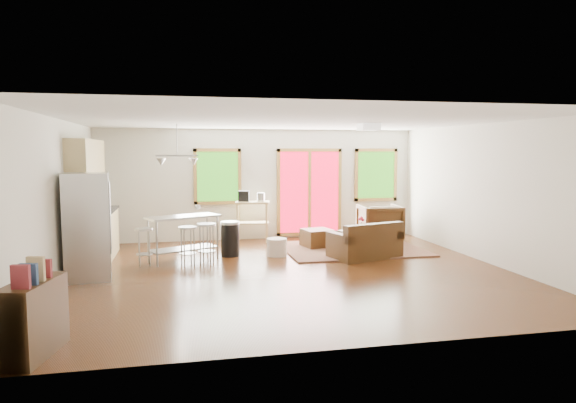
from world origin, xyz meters
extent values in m
cube|color=#321809|center=(0.00, 0.00, -0.01)|extent=(7.50, 7.00, 0.02)
cube|color=silver|center=(0.00, 0.00, 2.61)|extent=(7.50, 7.00, 0.02)
cube|color=beige|center=(0.00, 3.51, 1.30)|extent=(7.50, 0.02, 2.60)
cube|color=beige|center=(-3.76, 0.00, 1.30)|extent=(0.02, 7.00, 2.60)
cube|color=beige|center=(3.76, 0.00, 1.30)|extent=(0.02, 7.00, 2.60)
cube|color=beige|center=(0.00, -3.51, 1.30)|extent=(7.50, 0.02, 2.60)
cube|color=#225911|center=(-1.00, 3.46, 1.50)|extent=(0.94, 0.02, 1.14)
cube|color=olive|center=(-1.00, 3.46, 2.11)|extent=(1.10, 0.05, 0.08)
cube|color=olive|center=(-1.00, 3.46, 0.89)|extent=(1.10, 0.05, 0.08)
cube|color=olive|center=(-1.51, 3.46, 1.50)|extent=(0.08, 0.05, 1.30)
cube|color=olive|center=(-0.49, 3.46, 1.50)|extent=(0.08, 0.05, 1.30)
cube|color=#B70821|center=(1.20, 3.46, 1.10)|extent=(1.44, 0.02, 1.94)
cube|color=olive|center=(1.20, 3.46, 2.11)|extent=(1.60, 0.05, 0.08)
cube|color=olive|center=(1.20, 3.46, 0.09)|extent=(1.60, 0.05, 0.08)
cube|color=olive|center=(0.44, 3.46, 1.10)|extent=(0.08, 0.05, 2.10)
cube|color=olive|center=(1.96, 3.46, 1.10)|extent=(0.08, 0.05, 2.10)
cube|color=olive|center=(1.20, 3.46, 1.10)|extent=(0.08, 0.05, 1.94)
cube|color=#225911|center=(2.90, 3.46, 1.50)|extent=(0.94, 0.02, 1.14)
cube|color=olive|center=(2.90, 3.46, 2.11)|extent=(1.10, 0.05, 0.08)
cube|color=olive|center=(2.90, 3.46, 0.89)|extent=(1.10, 0.05, 0.08)
cube|color=olive|center=(2.39, 3.46, 1.50)|extent=(0.08, 0.05, 1.30)
cube|color=olive|center=(3.41, 3.46, 1.50)|extent=(0.08, 0.05, 1.30)
cube|color=#4D5C37|center=(1.70, 1.74, 0.01)|extent=(2.91, 2.25, 0.03)
cube|color=#311D0C|center=(1.67, 0.90, 0.19)|extent=(1.49, 1.10, 0.37)
cube|color=#311D0C|center=(1.75, 0.62, 0.54)|extent=(1.33, 0.55, 0.34)
cube|color=#311D0C|center=(1.11, 0.73, 0.44)|extent=(0.39, 0.77, 0.14)
cube|color=#311D0C|center=(2.22, 1.06, 0.44)|extent=(0.39, 0.77, 0.14)
cube|color=#311D0C|center=(1.37, 0.86, 0.43)|extent=(0.67, 0.63, 0.11)
cube|color=#311D0C|center=(1.93, 1.02, 0.43)|extent=(0.67, 0.63, 0.11)
cube|color=#32200F|center=(1.97, 1.76, 0.39)|extent=(1.17, 0.95, 0.04)
cube|color=#32200F|center=(1.66, 1.39, 0.18)|extent=(0.08, 0.08, 0.37)
cube|color=#32200F|center=(2.45, 1.72, 0.18)|extent=(0.08, 0.08, 0.37)
cube|color=#32200F|center=(1.49, 1.80, 0.18)|extent=(0.08, 0.08, 0.37)
cube|color=#32200F|center=(2.27, 2.13, 0.18)|extent=(0.08, 0.08, 0.37)
imported|color=#311D0C|center=(2.67, 2.61, 0.47)|extent=(0.98, 0.93, 0.94)
cube|color=#311D0C|center=(1.04, 2.12, 0.20)|extent=(0.70, 0.70, 0.40)
cylinder|color=beige|center=(0.01, 1.42, 0.17)|extent=(0.48, 0.48, 0.35)
imported|color=silver|center=(1.88, 1.69, 0.49)|extent=(0.24, 0.25, 0.18)
sphere|color=#BE253D|center=(1.92, 1.70, 0.64)|extent=(0.09, 0.09, 0.07)
sphere|color=#BE253D|center=(1.85, 1.69, 0.66)|extent=(0.09, 0.09, 0.07)
sphere|color=#BE253D|center=(1.90, 1.73, 0.68)|extent=(0.09, 0.09, 0.07)
imported|color=maroon|center=(2.14, 1.97, 0.56)|extent=(0.24, 0.07, 0.32)
cube|color=tan|center=(-3.45, 1.70, 0.45)|extent=(0.60, 2.20, 0.90)
cube|color=black|center=(-3.45, 1.70, 0.92)|extent=(0.64, 2.24, 0.04)
cube|color=tan|center=(-3.57, 1.70, 1.95)|extent=(0.36, 2.20, 0.70)
cylinder|color=#B7BABC|center=(-3.45, 1.20, 1.03)|extent=(0.12, 0.12, 0.18)
cube|color=black|center=(-3.45, 2.10, 1.04)|extent=(0.22, 0.18, 0.20)
cube|color=#B7BABC|center=(-3.35, 0.23, 0.87)|extent=(0.77, 0.75, 1.74)
cube|color=gray|center=(-3.01, 0.26, 0.87)|extent=(0.09, 0.64, 1.70)
cylinder|color=gray|center=(-2.97, 0.05, 1.01)|extent=(0.03, 0.03, 1.16)
cylinder|color=gray|center=(-3.02, 0.48, 1.01)|extent=(0.03, 0.03, 1.16)
cube|color=#B7BABC|center=(-1.81, 1.36, 0.84)|extent=(1.46, 1.05, 0.04)
cube|color=gray|center=(-1.81, 1.36, 0.23)|extent=(1.35, 0.95, 0.03)
cylinder|color=gray|center=(-2.29, 0.92, 0.41)|extent=(0.05, 0.05, 0.83)
cylinder|color=gray|center=(-1.17, 1.43, 0.41)|extent=(0.05, 0.05, 0.83)
cylinder|color=gray|center=(-2.46, 1.30, 0.41)|extent=(0.05, 0.05, 0.83)
cylinder|color=gray|center=(-1.34, 1.81, 0.41)|extent=(0.05, 0.05, 0.83)
imported|color=silver|center=(-1.53, 1.63, 1.01)|extent=(0.12, 0.10, 0.11)
cylinder|color=#B7BABC|center=(-2.52, 1.07, 0.67)|extent=(0.36, 0.36, 0.04)
cylinder|color=gray|center=(-2.45, 1.16, 0.33)|extent=(0.03, 0.03, 0.65)
cylinder|color=gray|center=(-2.62, 1.14, 0.33)|extent=(0.03, 0.03, 0.65)
cylinder|color=gray|center=(-2.60, 0.97, 0.33)|extent=(0.03, 0.03, 0.65)
cylinder|color=gray|center=(-2.43, 0.99, 0.33)|extent=(0.03, 0.03, 0.65)
cylinder|color=gray|center=(-2.52, 1.07, 0.21)|extent=(0.33, 0.33, 0.01)
cylinder|color=#B7BABC|center=(-1.75, 0.93, 0.69)|extent=(0.42, 0.42, 0.04)
cylinder|color=gray|center=(-1.68, 1.04, 0.34)|extent=(0.03, 0.03, 0.67)
cylinder|color=gray|center=(-1.86, 0.99, 0.34)|extent=(0.03, 0.03, 0.67)
cylinder|color=gray|center=(-1.81, 0.82, 0.34)|extent=(0.03, 0.03, 0.67)
cylinder|color=gray|center=(-1.63, 0.87, 0.34)|extent=(0.03, 0.03, 0.67)
cylinder|color=gray|center=(-1.75, 0.93, 0.22)|extent=(0.38, 0.38, 0.01)
cylinder|color=#B7BABC|center=(-1.39, 1.02, 0.73)|extent=(0.45, 0.45, 0.04)
cylinder|color=gray|center=(-1.27, 1.08, 0.35)|extent=(0.03, 0.03, 0.71)
cylinder|color=gray|center=(-1.45, 1.14, 0.35)|extent=(0.03, 0.03, 0.71)
cylinder|color=gray|center=(-1.52, 0.96, 0.35)|extent=(0.03, 0.03, 0.71)
cylinder|color=gray|center=(-1.34, 0.89, 0.35)|extent=(0.03, 0.03, 0.71)
cylinder|color=gray|center=(-1.39, 1.02, 0.23)|extent=(0.41, 0.41, 0.02)
cylinder|color=black|center=(-0.90, 1.61, 0.32)|extent=(0.45, 0.45, 0.65)
cylinder|color=#B7BABC|center=(-0.90, 1.61, 0.67)|extent=(0.46, 0.46, 0.05)
cube|color=tan|center=(-0.23, 3.14, 0.91)|extent=(0.85, 0.64, 0.04)
cube|color=tan|center=(-0.23, 3.14, 0.44)|extent=(0.80, 0.60, 0.03)
cube|color=tan|center=(-0.60, 3.01, 0.46)|extent=(0.05, 0.05, 0.92)
cube|color=tan|center=(0.05, 2.88, 0.46)|extent=(0.05, 0.05, 0.92)
cube|color=tan|center=(-0.52, 3.40, 0.46)|extent=(0.05, 0.05, 0.92)
cube|color=tan|center=(0.13, 3.27, 0.46)|extent=(0.05, 0.05, 0.92)
cube|color=black|center=(-0.43, 3.18, 1.06)|extent=(0.28, 0.26, 0.24)
cylinder|color=#B7BABC|center=(-0.04, 3.10, 1.03)|extent=(0.21, 0.21, 0.20)
cube|color=#32200F|center=(-3.35, -3.01, 0.39)|extent=(0.52, 0.93, 0.78)
cube|color=maroon|center=(-3.37, -3.30, 0.89)|extent=(0.18, 0.09, 0.23)
cube|color=navy|center=(-3.33, -3.16, 0.88)|extent=(0.18, 0.09, 0.21)
cube|color=tan|center=(-3.30, -3.02, 0.90)|extent=(0.18, 0.09, 0.25)
cube|color=maroon|center=(-3.27, -2.88, 0.87)|extent=(0.18, 0.09, 0.19)
cube|color=white|center=(1.60, 0.60, 2.53)|extent=(0.35, 0.35, 0.12)
cylinder|color=gray|center=(-1.90, 1.50, 2.30)|extent=(0.02, 0.02, 0.60)
cube|color=gray|center=(-1.90, 1.50, 2.00)|extent=(0.80, 0.04, 0.03)
cone|color=#B7BABC|center=(-2.20, 1.50, 1.88)|extent=(0.18, 0.18, 0.14)
cone|color=#B7BABC|center=(-1.60, 1.50, 1.88)|extent=(0.18, 0.18, 0.14)
camera|label=1|loc=(-1.87, -8.51, 2.09)|focal=32.00mm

